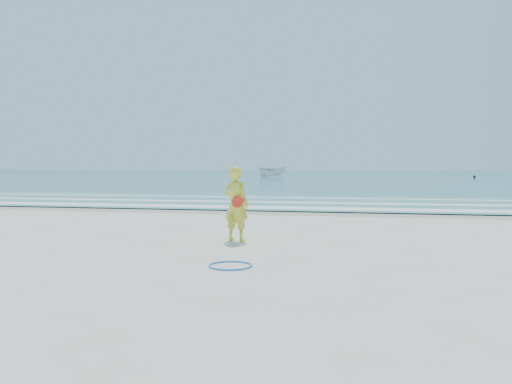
# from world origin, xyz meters

# --- Properties ---
(ground) EXTENTS (400.00, 400.00, 0.00)m
(ground) POSITION_xyz_m (0.00, 0.00, 0.00)
(ground) COLOR silver
(ground) RESTS_ON ground
(wet_sand) EXTENTS (400.00, 2.40, 0.00)m
(wet_sand) POSITION_xyz_m (0.00, 9.00, 0.00)
(wet_sand) COLOR #B2A893
(wet_sand) RESTS_ON ground
(ocean) EXTENTS (400.00, 190.00, 0.04)m
(ocean) POSITION_xyz_m (0.00, 105.00, 0.02)
(ocean) COLOR #19727F
(ocean) RESTS_ON ground
(shallow) EXTENTS (400.00, 10.00, 0.01)m
(shallow) POSITION_xyz_m (0.00, 14.00, 0.04)
(shallow) COLOR #59B7AD
(shallow) RESTS_ON ocean
(foam_near) EXTENTS (400.00, 1.40, 0.01)m
(foam_near) POSITION_xyz_m (0.00, 10.30, 0.05)
(foam_near) COLOR white
(foam_near) RESTS_ON shallow
(foam_mid) EXTENTS (400.00, 0.90, 0.01)m
(foam_mid) POSITION_xyz_m (0.00, 13.20, 0.05)
(foam_mid) COLOR white
(foam_mid) RESTS_ON shallow
(foam_far) EXTENTS (400.00, 0.60, 0.01)m
(foam_far) POSITION_xyz_m (0.00, 16.50, 0.05)
(foam_far) COLOR white
(foam_far) RESTS_ON shallow
(hoop) EXTENTS (0.91, 0.91, 0.03)m
(hoop) POSITION_xyz_m (0.92, -0.99, 0.01)
(hoop) COLOR blue
(hoop) RESTS_ON ground
(boat) EXTENTS (4.27, 2.18, 1.57)m
(boat) POSITION_xyz_m (-10.22, 67.88, 0.83)
(boat) COLOR silver
(boat) RESTS_ON ocean
(buoy) EXTENTS (0.36, 0.36, 0.36)m
(buoy) POSITION_xyz_m (18.87, 65.04, 0.22)
(buoy) COLOR black
(buoy) RESTS_ON ocean
(woman) EXTENTS (0.71, 0.58, 1.68)m
(woman) POSITION_xyz_m (0.33, 1.78, 0.84)
(woman) COLOR yellow
(woman) RESTS_ON ground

